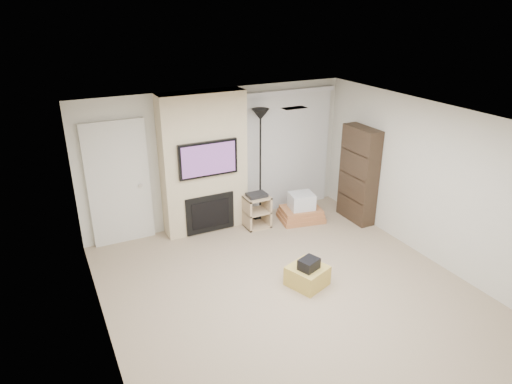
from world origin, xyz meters
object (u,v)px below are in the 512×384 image
floor_lamp (260,134)px  ottoman (307,276)px  bookshelf (359,175)px  av_stand (257,209)px  box_stack (301,210)px

floor_lamp → ottoman: bearing=-100.0°
floor_lamp → bookshelf: size_ratio=1.18×
av_stand → ottoman: bearing=-95.1°
floor_lamp → bookshelf: bearing=-28.6°
ottoman → av_stand: (0.18, 2.03, 0.20)m
floor_lamp → av_stand: floor_lamp is taller
av_stand → box_stack: 0.90m
box_stack → bookshelf: 1.26m
floor_lamp → av_stand: size_ratio=3.21×
av_stand → floor_lamp: bearing=54.1°
floor_lamp → av_stand: 1.38m
ottoman → floor_lamp: (0.41, 2.35, 1.52)m
ottoman → bookshelf: bearing=36.2°
box_stack → bookshelf: bearing=-23.6°
av_stand → box_stack: bearing=-8.6°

